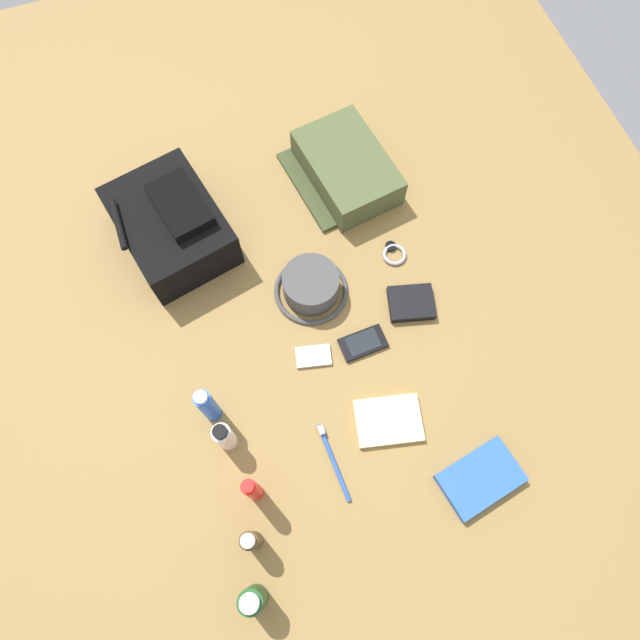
# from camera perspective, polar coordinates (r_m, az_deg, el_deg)

# --- Properties ---
(ground_plane) EXTENTS (2.64, 2.02, 0.02)m
(ground_plane) POSITION_cam_1_polar(r_m,az_deg,el_deg) (1.42, 0.00, -0.75)
(ground_plane) COLOR olive
(ground_plane) RESTS_ON ground
(backpack) EXTENTS (0.35, 0.29, 0.15)m
(backpack) POSITION_cam_1_polar(r_m,az_deg,el_deg) (1.50, -14.51, 9.09)
(backpack) COLOR black
(backpack) RESTS_ON ground_plane
(toiletry_pouch) EXTENTS (0.31, 0.27, 0.09)m
(toiletry_pouch) POSITION_cam_1_polar(r_m,az_deg,el_deg) (1.58, 2.54, 14.75)
(toiletry_pouch) COLOR #47512D
(toiletry_pouch) RESTS_ON ground_plane
(bucket_hat) EXTENTS (0.19, 0.19, 0.08)m
(bucket_hat) POSITION_cam_1_polar(r_m,az_deg,el_deg) (1.42, -0.90, 3.40)
(bucket_hat) COLOR #444444
(bucket_hat) RESTS_ON ground_plane
(shampoo_bottle) EXTENTS (0.05, 0.05, 0.13)m
(shampoo_bottle) POSITION_cam_1_polar(r_m,az_deg,el_deg) (1.27, -6.67, -25.87)
(shampoo_bottle) COLOR #19471E
(shampoo_bottle) RESTS_ON ground_plane
(cologne_bottle) EXTENTS (0.04, 0.04, 0.13)m
(cologne_bottle) POSITION_cam_1_polar(r_m,az_deg,el_deg) (1.27, -6.84, -20.91)
(cologne_bottle) COLOR #473319
(cologne_bottle) RESTS_ON ground_plane
(sunscreen_spray) EXTENTS (0.03, 0.03, 0.17)m
(sunscreen_spray) POSITION_cam_1_polar(r_m,az_deg,el_deg) (1.25, -6.72, -16.39)
(sunscreen_spray) COLOR red
(sunscreen_spray) RESTS_ON ground_plane
(toothpaste_tube) EXTENTS (0.04, 0.04, 0.13)m
(toothpaste_tube) POSITION_cam_1_polar(r_m,az_deg,el_deg) (1.30, -9.47, -11.34)
(toothpaste_tube) COLOR white
(toothpaste_tube) RESTS_ON ground_plane
(deodorant_spray) EXTENTS (0.04, 0.04, 0.17)m
(deodorant_spray) POSITION_cam_1_polar(r_m,az_deg,el_deg) (1.29, -11.07, -8.35)
(deodorant_spray) COLOR blue
(deodorant_spray) RESTS_ON ground_plane
(paperback_novel) EXTENTS (0.14, 0.19, 0.02)m
(paperback_novel) POSITION_cam_1_polar(r_m,az_deg,el_deg) (1.37, 15.61, -14.88)
(paperback_novel) COLOR blue
(paperback_novel) RESTS_ON ground_plane
(cell_phone) EXTENTS (0.07, 0.11, 0.01)m
(cell_phone) POSITION_cam_1_polar(r_m,az_deg,el_deg) (1.39, 4.28, -2.29)
(cell_phone) COLOR black
(cell_phone) RESTS_ON ground_plane
(media_player) EXTENTS (0.07, 0.09, 0.01)m
(media_player) POSITION_cam_1_polar(r_m,az_deg,el_deg) (1.38, -0.64, -3.61)
(media_player) COLOR #B7B7BC
(media_player) RESTS_ON ground_plane
(wristwatch) EXTENTS (0.07, 0.06, 0.01)m
(wristwatch) POSITION_cam_1_polar(r_m,az_deg,el_deg) (1.50, 7.34, 6.57)
(wristwatch) COLOR #99999E
(wristwatch) RESTS_ON ground_plane
(toothbrush) EXTENTS (0.18, 0.02, 0.02)m
(toothbrush) POSITION_cam_1_polar(r_m,az_deg,el_deg) (1.33, 1.20, -13.49)
(toothbrush) COLOR blue
(toothbrush) RESTS_ON ground_plane
(wallet) EXTENTS (0.12, 0.13, 0.02)m
(wallet) POSITION_cam_1_polar(r_m,az_deg,el_deg) (1.44, 9.02, 1.68)
(wallet) COLOR black
(wallet) RESTS_ON ground_plane
(notepad) EXTENTS (0.14, 0.17, 0.02)m
(notepad) POSITION_cam_1_polar(r_m,az_deg,el_deg) (1.35, 6.80, -9.88)
(notepad) COLOR beige
(notepad) RESTS_ON ground_plane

